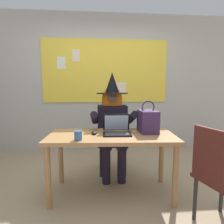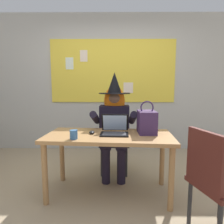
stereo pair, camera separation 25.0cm
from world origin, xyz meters
name	(u,v)px [view 1 (the left image)]	position (x,y,z in m)	size (l,w,h in m)	color
ground_plane	(115,196)	(0.00, 0.00, 0.00)	(24.00, 24.00, 0.00)	tan
wall_back_bulletin	(106,82)	(0.00, 1.79, 1.33)	(6.27, 1.92, 2.64)	#B2B2AD
desk_main	(112,142)	(-0.04, 0.06, 0.62)	(1.47, 0.76, 0.71)	#A37547
chair_at_desk	(112,136)	(0.03, 0.75, 0.52)	(0.43, 0.43, 0.91)	black
person_costumed	(112,118)	(0.02, 0.63, 0.80)	(0.60, 0.70, 1.45)	black
laptop	(117,129)	(0.03, 0.10, 0.76)	(0.33, 0.30, 0.22)	black
computer_mouse	(94,133)	(-0.24, 0.10, 0.73)	(0.06, 0.10, 0.03)	black
handbag	(148,121)	(0.40, 0.14, 0.85)	(0.20, 0.30, 0.38)	#38234C
coffee_mug	(78,135)	(-0.40, -0.14, 0.76)	(0.08, 0.08, 0.10)	#336099
chair_extra_corner	(220,174)	(0.84, -0.60, 0.52)	(0.52, 0.52, 0.91)	#4C1E19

